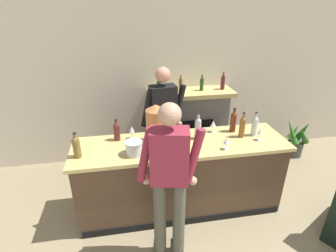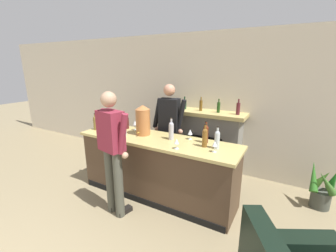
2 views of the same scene
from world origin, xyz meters
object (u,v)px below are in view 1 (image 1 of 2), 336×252
object	(u,v)px
person_customer	(169,180)
wine_bottle_port_short	(198,127)
fireplace_stone	(189,125)
wine_glass_back_row	(260,132)
wine_bottle_riesling_slim	(76,146)
wine_glass_by_dispenser	(227,142)
wine_bottle_chardonnay_pale	(117,131)
wine_glass_mid_counter	(213,124)
person_bartender	(163,123)
wine_bottle_cabernet_heavy	(242,126)
wine_glass_front_right	(132,130)
copper_dispenser	(156,124)
wine_bottle_merlot_tall	(233,121)
potted_plant_corner	(296,140)
ice_bucket_steel	(134,148)
wine_bottle_rose_blush	(255,125)

from	to	relation	value
person_customer	wine_bottle_port_short	xyz separation A→B (m)	(0.50, 0.78, 0.16)
fireplace_stone	wine_glass_back_row	world-z (taller)	fireplace_stone
wine_bottle_riesling_slim	wine_glass_by_dispenser	world-z (taller)	wine_bottle_riesling_slim
wine_bottle_chardonnay_pale	wine_glass_mid_counter	bearing A→B (deg)	0.36
person_bartender	wine_bottle_cabernet_heavy	bearing A→B (deg)	-33.60
fireplace_stone	wine_glass_front_right	bearing A→B (deg)	-135.13
copper_dispenser	wine_bottle_chardonnay_pale	distance (m)	0.51
person_bartender	wine_glass_mid_counter	size ratio (longest dim) A/B	11.14
fireplace_stone	wine_glass_front_right	distance (m)	1.52
wine_bottle_port_short	wine_bottle_merlot_tall	xyz separation A→B (m)	(0.52, 0.12, -0.01)
wine_bottle_riesling_slim	wine_glass_back_row	xyz separation A→B (m)	(2.19, 0.02, -0.02)
wine_glass_mid_counter	wine_glass_front_right	xyz separation A→B (m)	(-1.07, -0.01, 0.01)
wine_bottle_merlot_tall	wine_glass_by_dispenser	world-z (taller)	wine_bottle_merlot_tall
person_bartender	wine_glass_front_right	world-z (taller)	person_bartender
potted_plant_corner	wine_bottle_port_short	bearing A→B (deg)	-157.74
wine_bottle_riesling_slim	wine_glass_front_right	distance (m)	0.70
copper_dispenser	wine_bottle_merlot_tall	world-z (taller)	copper_dispenser
copper_dispenser	fireplace_stone	bearing A→B (deg)	57.87
ice_bucket_steel	wine_bottle_chardonnay_pale	xyz separation A→B (m)	(-0.19, 0.38, 0.05)
wine_bottle_port_short	wine_glass_back_row	distance (m)	0.77
wine_bottle_merlot_tall	wine_bottle_cabernet_heavy	xyz separation A→B (m)	(0.05, -0.17, 0.00)
wine_glass_back_row	wine_bottle_riesling_slim	bearing A→B (deg)	-179.60
potted_plant_corner	wine_glass_by_dispenser	size ratio (longest dim) A/B	4.87
wine_bottle_merlot_tall	wine_glass_mid_counter	xyz separation A→B (m)	(-0.26, 0.03, -0.04)
fireplace_stone	wine_bottle_riesling_slim	world-z (taller)	fireplace_stone
wine_glass_mid_counter	ice_bucket_steel	bearing A→B (deg)	-159.92
wine_bottle_cabernet_heavy	wine_glass_back_row	size ratio (longest dim) A/B	2.16
wine_glass_front_right	wine_glass_mid_counter	bearing A→B (deg)	0.33
wine_glass_back_row	wine_glass_mid_counter	distance (m)	0.60
person_customer	wine_glass_by_dispenser	world-z (taller)	person_customer
potted_plant_corner	wine_bottle_rose_blush	distance (m)	1.87
wine_bottle_chardonnay_pale	wine_glass_back_row	size ratio (longest dim) A/B	1.79
wine_bottle_riesling_slim	person_bartender	bearing A→B (deg)	34.54
wine_bottle_merlot_tall	wine_bottle_cabernet_heavy	world-z (taller)	wine_bottle_cabernet_heavy
fireplace_stone	potted_plant_corner	distance (m)	1.98
wine_bottle_rose_blush	wine_bottle_merlot_tall	size ratio (longest dim) A/B	0.97
wine_bottle_rose_blush	wine_glass_by_dispenser	size ratio (longest dim) A/B	2.19
wine_glass_back_row	ice_bucket_steel	bearing A→B (deg)	-177.59
wine_bottle_chardonnay_pale	fireplace_stone	bearing A→B (deg)	40.14
person_customer	copper_dispenser	size ratio (longest dim) A/B	3.63
potted_plant_corner	wine_bottle_chardonnay_pale	world-z (taller)	wine_bottle_chardonnay_pale
wine_bottle_port_short	wine_bottle_chardonnay_pale	xyz separation A→B (m)	(-1.00, 0.14, -0.03)
wine_glass_by_dispenser	ice_bucket_steel	bearing A→B (deg)	175.92
wine_bottle_rose_blush	wine_bottle_chardonnay_pale	xyz separation A→B (m)	(-1.74, 0.18, -0.02)
copper_dispenser	wine_bottle_riesling_slim	world-z (taller)	copper_dispenser
copper_dispenser	wine_glass_mid_counter	world-z (taller)	copper_dispenser
copper_dispenser	wine_glass_by_dispenser	world-z (taller)	copper_dispenser
wine_bottle_port_short	copper_dispenser	bearing A→B (deg)	-179.16
wine_bottle_merlot_tall	wine_glass_back_row	bearing A→B (deg)	-51.03
person_customer	wine_glass_back_row	xyz separation A→B (m)	(1.25, 0.60, 0.11)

